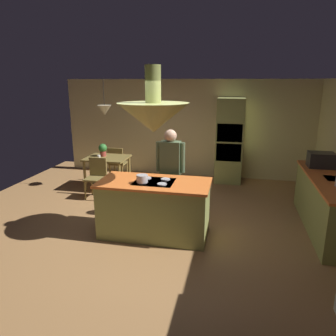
{
  "coord_description": "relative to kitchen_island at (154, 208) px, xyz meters",
  "views": [
    {
      "loc": [
        1.25,
        -4.92,
        2.49
      ],
      "look_at": [
        0.1,
        0.4,
        1.0
      ],
      "focal_mm": 33.94,
      "sensor_mm": 36.0,
      "label": 1
    }
  ],
  "objects": [
    {
      "name": "oven_tower",
      "position": [
        1.1,
        3.24,
        0.58
      ],
      "size": [
        0.66,
        0.62,
        2.1
      ],
      "color": "#8C934C",
      "rests_on": "ground"
    },
    {
      "name": "potted_plant_on_table",
      "position": [
        -1.83,
        2.19,
        0.46
      ],
      "size": [
        0.2,
        0.2,
        0.3
      ],
      "color": "#99382D",
      "rests_on": "dining_table"
    },
    {
      "name": "pendant_light_over_table",
      "position": [
        -1.7,
        2.1,
        1.39
      ],
      "size": [
        0.32,
        0.32,
        0.82
      ],
      "color": "beige"
    },
    {
      "name": "dining_table",
      "position": [
        -1.7,
        2.1,
        0.18
      ],
      "size": [
        0.97,
        0.8,
        0.76
      ],
      "color": "olive",
      "rests_on": "ground"
    },
    {
      "name": "cup_on_table",
      "position": [
        -1.81,
        1.9,
        0.34
      ],
      "size": [
        0.07,
        0.07,
        0.09
      ],
      "primitive_type": "cylinder",
      "color": "white",
      "rests_on": "dining_table"
    },
    {
      "name": "kitchen_island",
      "position": [
        0.0,
        0.0,
        0.0
      ],
      "size": [
        1.81,
        0.89,
        0.95
      ],
      "color": "#8C934C",
      "rests_on": "ground"
    },
    {
      "name": "chair_facing_island",
      "position": [
        -1.7,
        1.48,
        0.04
      ],
      "size": [
        0.4,
        0.4,
        0.87
      ],
      "color": "olive",
      "rests_on": "ground"
    },
    {
      "name": "microwave_on_counter",
      "position": [
        2.84,
        1.53,
        0.6
      ],
      "size": [
        0.46,
        0.36,
        0.28
      ],
      "primitive_type": "cube",
      "color": "#232326",
      "rests_on": "counter_run_right"
    },
    {
      "name": "wall_back",
      "position": [
        0.0,
        3.65,
        0.81
      ],
      "size": [
        6.8,
        0.1,
        2.55
      ],
      "primitive_type": "cube",
      "color": "beige",
      "rests_on": "ground"
    },
    {
      "name": "range_hood",
      "position": [
        0.0,
        0.0,
        1.51
      ],
      "size": [
        1.1,
        1.1,
        1.0
      ],
      "color": "#8C934C"
    },
    {
      "name": "person_at_island",
      "position": [
        0.12,
        0.71,
        0.49
      ],
      "size": [
        0.53,
        0.22,
        1.67
      ],
      "color": "tan",
      "rests_on": "ground"
    },
    {
      "name": "counter_run_right",
      "position": [
        2.84,
        0.8,
        0.01
      ],
      "size": [
        0.73,
        2.47,
        0.93
      ],
      "color": "#8C934C",
      "rests_on": "ground"
    },
    {
      "name": "chair_by_back_wall",
      "position": [
        -1.7,
        2.72,
        0.04
      ],
      "size": [
        0.4,
        0.4,
        0.87
      ],
      "rotation": [
        0.0,
        0.0,
        3.14
      ],
      "color": "olive",
      "rests_on": "ground"
    },
    {
      "name": "ground",
      "position": [
        0.0,
        0.2,
        -0.47
      ],
      "size": [
        8.16,
        8.16,
        0.0
      ],
      "primitive_type": "plane",
      "color": "#9E7042"
    },
    {
      "name": "cooking_pot_on_cooktop",
      "position": [
        -0.16,
        -0.13,
        0.54
      ],
      "size": [
        0.18,
        0.18,
        0.12
      ],
      "primitive_type": "cylinder",
      "color": "#B2B2B7",
      "rests_on": "kitchen_island"
    }
  ]
}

